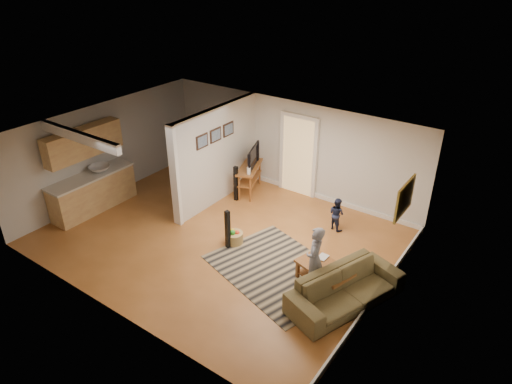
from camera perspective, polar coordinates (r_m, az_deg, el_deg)
ground at (r=10.58m, az=-4.51°, el=-5.66°), size 7.50×7.50×0.00m
room_shell at (r=10.78m, az=-7.76°, el=3.71°), size 7.54×6.02×2.52m
area_rug at (r=9.56m, az=2.79°, el=-9.71°), size 3.24×2.74×0.01m
sofa at (r=8.95m, az=10.97°, el=-13.42°), size 1.63×2.45×0.67m
coffee_table at (r=9.10m, az=8.63°, el=-9.70°), size 1.22×0.91×0.64m
tv_console at (r=12.14m, az=-0.76°, el=2.91°), size 0.87×1.30×1.05m
speaker_left at (r=9.98m, az=-3.56°, el=-4.70°), size 0.11×0.11×0.93m
speaker_right at (r=11.85m, az=-2.52°, el=1.06°), size 0.11×0.11×0.96m
toy_basket at (r=10.29m, az=-2.75°, el=-5.66°), size 0.40×0.40×0.36m
child at (r=9.22m, az=7.09°, el=-11.63°), size 0.45×0.56×1.35m
toddler at (r=11.02m, az=9.87°, el=-4.52°), size 0.47×0.41×0.81m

